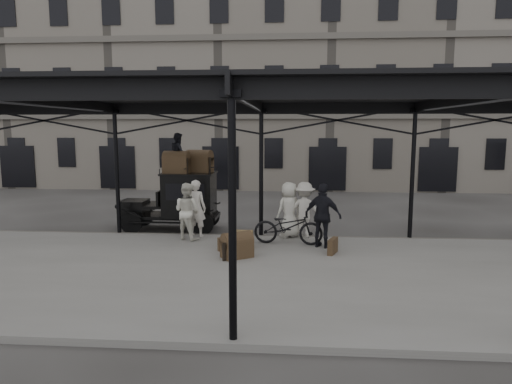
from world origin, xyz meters
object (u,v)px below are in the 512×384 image
Objects in this scene: porter_official at (323,216)px; taxi at (181,199)px; steamer_trunk_platform at (237,247)px; bicycle at (288,226)px; steamer_trunk_roof_near at (177,164)px; porter_left at (196,208)px.

taxi is at bearing -2.08° from porter_official.
taxi reaches higher than steamer_trunk_platform.
bicycle is 4.91m from steamer_trunk_roof_near.
porter_official reaches higher than porter_left.
taxi is at bearing 89.20° from steamer_trunk_platform.
taxi is 4.00× the size of steamer_trunk_roof_near.
porter_left is at bearing 10.04° from porter_official.
porter_official is at bearing -27.75° from taxi.
steamer_trunk_platform is at bearing -48.85° from steamer_trunk_roof_near.
steamer_trunk_roof_near is 1.09× the size of steamer_trunk_platform.
porter_left reaches higher than steamer_trunk_platform.
bicycle is at bearing 9.36° from porter_official.
steamer_trunk_roof_near is (-4.06, 2.09, 1.79)m from bicycle.
steamer_trunk_platform is (-1.44, -1.61, -0.26)m from bicycle.
bicycle is at bearing -179.57° from porter_left.
steamer_trunk_platform is at bearing -57.29° from taxi.
porter_left is 3.25m from bicycle.
porter_left is 0.89× the size of bicycle.
steamer_trunk_roof_near is at bearing 91.75° from steamer_trunk_platform.
porter_official is 2.38× the size of steamer_trunk_platform.
taxi is 5.69m from porter_official.
porter_official is (5.04, -2.65, -0.06)m from taxi.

